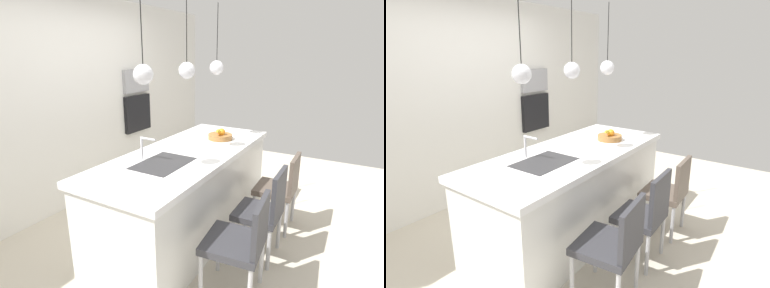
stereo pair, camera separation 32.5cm
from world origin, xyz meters
The scene contains 14 objects.
floor centered at (0.00, 0.00, 0.00)m, with size 6.60×6.60×0.00m, color beige.
back_wall centered at (0.00, 1.65, 1.30)m, with size 6.00×0.10×2.60m, color silver.
kitchen_island centered at (0.00, 0.00, 0.47)m, with size 2.39×0.95×0.93m.
sink_basin centered at (-0.43, 0.00, 0.92)m, with size 0.56×0.40×0.02m, color #2D2D30.
faucet centered at (-0.43, 0.21, 1.07)m, with size 0.02×0.17×0.22m.
fruit_bowl centered at (0.58, -0.10, 0.97)m, with size 0.28×0.28×0.15m.
microwave centered at (1.12, 1.58, 1.49)m, with size 0.54×0.08×0.34m, color #9E9EA3.
oven centered at (1.12, 1.58, 0.99)m, with size 0.56×0.08×0.56m, color black.
chair_near centered at (-0.60, -0.85, 0.50)m, with size 0.51×0.49×0.87m.
chair_middle centered at (-0.01, -0.85, 0.50)m, with size 0.45×0.42×0.89m.
chair_far centered at (0.60, -0.84, 0.49)m, with size 0.46×0.43×0.85m.
pendant_light_left centered at (-0.66, 0.00, 1.74)m, with size 0.16×0.16×0.76m.
pendant_light_center centered at (0.00, 0.00, 1.74)m, with size 0.16×0.16×0.76m.
pendant_light_right centered at (0.66, 0.00, 1.74)m, with size 0.16×0.16×0.76m.
Camera 1 is at (-2.61, -1.56, 1.90)m, focal length 29.03 mm.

